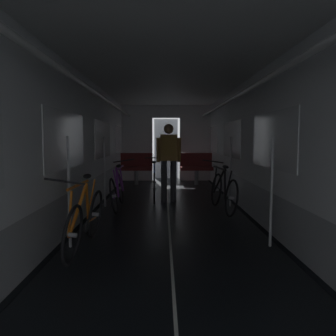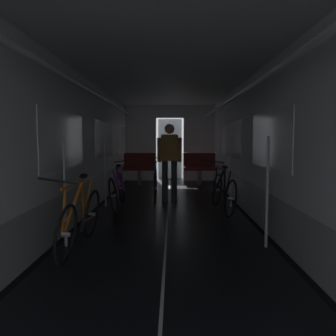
{
  "view_description": "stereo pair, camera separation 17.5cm",
  "coord_description": "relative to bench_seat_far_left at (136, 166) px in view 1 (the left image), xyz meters",
  "views": [
    {
      "loc": [
        -0.09,
        -2.13,
        1.36
      ],
      "look_at": [
        0.0,
        4.5,
        0.8
      ],
      "focal_mm": 36.5,
      "sensor_mm": 36.0,
      "label": 1
    },
    {
      "loc": [
        0.09,
        -2.13,
        1.36
      ],
      "look_at": [
        0.0,
        4.5,
        0.8
      ],
      "focal_mm": 36.5,
      "sensor_mm": 36.0,
      "label": 2
    }
  ],
  "objects": [
    {
      "name": "person_cyclist_aisle",
      "position": [
        0.93,
        -2.92,
        0.45
      ],
      "size": [
        0.53,
        0.37,
        1.69
      ],
      "color": "#2D2D33",
      "rests_on": "ground"
    },
    {
      "name": "bicycle_blue_in_aisle",
      "position": [
        0.61,
        -2.65,
        -0.18
      ],
      "size": [
        0.44,
        1.69,
        0.93
      ],
      "color": "black",
      "rests_on": "ground"
    },
    {
      "name": "bicycle_orange",
      "position": [
        -0.15,
        -6.08,
        -0.19
      ],
      "size": [
        0.44,
        1.69,
        0.95
      ],
      "color": "black",
      "rests_on": "ground"
    },
    {
      "name": "bicycle_purple",
      "position": [
        -0.09,
        -3.57,
        -0.19
      ],
      "size": [
        0.44,
        1.69,
        0.96
      ],
      "color": "black",
      "rests_on": "ground"
    },
    {
      "name": "train_car_shell",
      "position": [
        0.9,
        -4.47,
        1.13
      ],
      "size": [
        3.14,
        12.34,
        2.57
      ],
      "color": "black",
      "rests_on": "ground"
    },
    {
      "name": "bicycle_black",
      "position": [
        1.95,
        -3.82,
        -0.19
      ],
      "size": [
        0.5,
        1.69,
        0.96
      ],
      "color": "black",
      "rests_on": "ground"
    },
    {
      "name": "bench_seat_far_right",
      "position": [
        1.8,
        0.0,
        0.0
      ],
      "size": [
        0.98,
        0.51,
        0.95
      ],
      "color": "gray",
      "rests_on": "ground"
    },
    {
      "name": "bench_seat_far_left",
      "position": [
        0.0,
        0.0,
        0.0
      ],
      "size": [
        0.98,
        0.51,
        0.95
      ],
      "color": "gray",
      "rests_on": "ground"
    }
  ]
}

